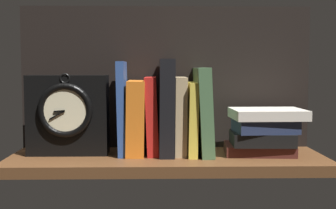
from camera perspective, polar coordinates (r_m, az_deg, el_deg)
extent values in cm
cube|color=brown|center=(108.95, -0.12, -6.96)|extent=(73.44, 25.07, 2.50)
cube|color=black|center=(118.70, -0.24, 3.36)|extent=(73.44, 1.20, 36.03)
cube|color=#2D4C8E|center=(110.30, -5.64, -0.42)|extent=(2.20, 12.52, 21.99)
cube|color=orange|center=(110.32, -3.94, -1.59)|extent=(4.49, 13.67, 17.49)
cube|color=red|center=(110.17, -2.00, -1.36)|extent=(3.39, 12.37, 18.39)
cube|color=black|center=(109.99, -0.25, -0.27)|extent=(3.67, 15.41, 22.53)
cube|color=tan|center=(110.30, 1.52, -1.36)|extent=(2.88, 12.56, 18.30)
cube|color=gold|center=(110.53, 2.92, -1.66)|extent=(2.39, 15.49, 17.10)
cube|color=#476B44|center=(110.61, 4.38, -0.78)|extent=(3.97, 16.96, 20.61)
cube|color=black|center=(111.50, -12.22, -1.27)|extent=(18.77, 6.29, 18.77)
torus|color=black|center=(107.90, -12.58, -0.72)|extent=(12.59, 1.55, 12.59)
cylinder|color=beige|center=(107.90, -12.58, -0.72)|extent=(10.16, 0.60, 10.16)
cube|color=black|center=(107.67, -13.28, -0.80)|extent=(2.50, 0.30, 0.48)
cube|color=black|center=(107.86, -13.53, -1.26)|extent=(3.62, 0.30, 2.20)
torus|color=black|center=(107.88, -12.61, 3.16)|extent=(2.44, 0.44, 2.44)
cube|color=#471E19|center=(112.36, 11.16, -5.42)|extent=(16.84, 12.34, 2.39)
cube|color=black|center=(111.29, 11.49, -4.11)|extent=(14.67, 11.99, 3.04)
cube|color=#232D4C|center=(110.95, 11.81, -2.54)|extent=(14.44, 11.07, 3.09)
cube|color=beige|center=(111.05, 12.19, -1.14)|extent=(16.98, 13.44, 2.29)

